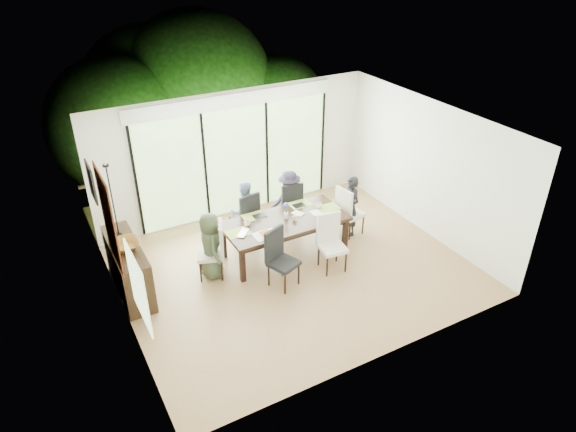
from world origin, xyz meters
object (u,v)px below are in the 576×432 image
person_left_end (211,246)px  sideboard (128,268)px  person_right_end (350,206)px  chair_far_left (244,215)px  laptop (246,233)px  chair_right_end (351,210)px  person_far_right (289,200)px  chair_near_right (333,244)px  person_far_left (245,211)px  table_top (285,221)px  cup_a (247,223)px  chair_near_left (284,259)px  vase (286,215)px  cup_c (319,205)px  chair_far_right (289,203)px  bowl (125,245)px  cup_b (295,218)px  chair_left_end (210,250)px

person_left_end → sideboard: bearing=87.9°
person_right_end → sideboard: person_right_end is taller
chair_far_left → laptop: 1.05m
chair_far_left → laptop: size_ratio=3.33×
chair_right_end → person_far_right: (-0.95, 0.83, 0.09)m
chair_near_right → person_far_left: (-0.95, 1.70, 0.09)m
table_top → cup_a: (-0.70, 0.15, 0.08)m
chair_near_left → vase: size_ratio=9.17×
chair_near_left → cup_c: chair_near_left is taller
chair_far_right → bowl: (-3.42, -0.68, 0.44)m
person_far_left → sideboard: size_ratio=0.77×
vase → laptop: vase is taller
person_left_end → chair_near_left: bearing=-122.9°
person_far_left → cup_a: person_far_left is taller
person_right_end → sideboard: 4.36m
vase → cup_c: bearing=3.8°
chair_right_end → person_right_end: 0.09m
chair_right_end → chair_near_left: (-2.00, -0.87, 0.00)m
chair_far_right → cup_b: 1.06m
chair_near_right → person_left_end: (-1.98, 0.87, 0.09)m
person_left_end → person_far_right: size_ratio=1.00×
chair_right_end → vase: size_ratio=9.17×
laptop → cup_b: 1.00m
laptop → chair_left_end: bearing=125.4°
person_right_end → cup_a: person_right_end is taller
table_top → chair_near_left: size_ratio=2.18×
person_far_left → cup_c: (1.25, -0.73, 0.15)m
chair_far_left → cup_c: 1.48m
vase → chair_near_right: bearing=-63.9°
chair_left_end → chair_near_left: same height
chair_far_left → person_far_left: size_ratio=0.85×
chair_near_right → person_far_left: bearing=126.9°
chair_far_right → person_far_right: (0.00, -0.02, 0.09)m
person_far_right → cup_c: 0.79m
chair_near_left → chair_near_right: (1.00, -0.00, 0.00)m
chair_near_left → cup_c: size_ratio=8.87×
chair_far_right → bowl: 3.52m
vase → cup_a: bearing=172.4°
chair_right_end → cup_b: chair_right_end is taller
person_right_end → person_far_left: same height
chair_right_end → vase: (-1.45, 0.05, 0.25)m
chair_left_end → chair_near_left: size_ratio=1.00×
person_right_end → chair_near_right: bearing=-49.4°
laptop → cup_c: 1.66m
chair_left_end → vase: 1.57m
person_far_left → cup_c: person_far_left is taller
person_far_left → chair_near_left: bearing=97.1°
person_far_right → vase: 0.94m
chair_far_left → person_right_end: bearing=146.9°
chair_near_right → cup_b: chair_near_right is taller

